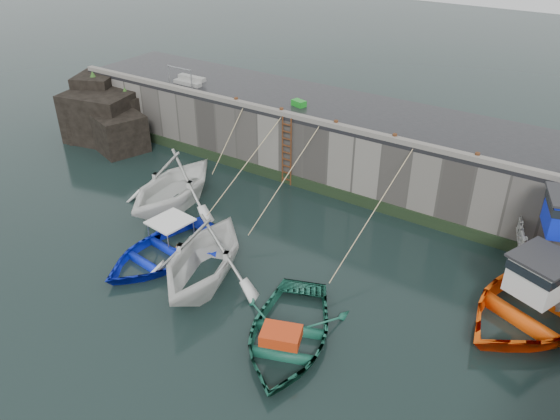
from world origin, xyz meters
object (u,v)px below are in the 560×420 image
Objects in this scene: ladder at (287,152)px; bollard_d at (395,137)px; boat_near_blacktrim at (205,280)px; boat_far_orange at (541,300)px; bollard_e at (477,156)px; bollard_b at (281,111)px; boat_near_white at (175,207)px; boat_far_white at (555,249)px; bollard_c at (336,124)px; boat_near_blue at (163,257)px; boat_near_navy at (287,340)px; fish_crate at (299,103)px; bollard_a at (236,100)px.

ladder is 11.43× the size of bollard_d.
boat_far_orange is (9.88, 4.67, 0.45)m from boat_near_blacktrim.
bollard_b is at bearing 180.00° from bollard_e.
boat_near_white is 18.84× the size of bollard_e.
boat_far_white is at bearing 7.37° from boat_near_white.
bollard_c is at bearing 35.70° from boat_near_white.
boat_near_white is 18.84× the size of bollard_d.
boat_near_blacktrim is at bearing 0.85° from boat_near_blue.
boat_near_navy is 7.72× the size of fish_crate.
boat_near_blue is at bearing -75.25° from fish_crate.
ladder is 0.47× the size of boat_far_white.
ladder is 0.65× the size of boat_near_navy.
boat_near_white is at bearing -87.51° from bollard_a.
boat_far_white is 12.16m from fish_crate.
bollard_c is (2.20, 0.34, 1.71)m from ladder.
boat_near_blue is 13.74m from boat_far_white.
ladder is 0.62× the size of boat_near_blacktrim.
boat_near_blacktrim is 8.58m from bollard_c.
boat_far_orange is 29.13× the size of bollard_d.
bollard_e is at bearing 15.94° from boat_near_white.
boat_near_blacktrim is (1.60, -7.56, -1.59)m from ladder.
boat_near_white is 9.53m from bollard_d.
bollard_e is (8.50, 0.00, 0.00)m from bollard_b.
boat_near_blacktrim is at bearing -162.31° from boat_far_white.
boat_near_blacktrim is 9.14m from bollard_d.
boat_near_blacktrim is 9.97m from fish_crate.
bollard_d is (2.60, 0.00, 0.00)m from bollard_c.
bollard_e reaches higher than ladder.
bollard_d reaches higher than boat_near_blacktrim.
fish_crate reaches higher than ladder.
boat_near_navy is at bearing -45.69° from bollard_a.
ladder is 5.44m from boat_near_white.
boat_near_navy is at bearing -33.43° from boat_near_white.
ladder is at bearing 159.06° from boat_far_white.
bollard_a is at bearing 158.35° from boat_far_white.
bollard_d is at bearing 50.47° from boat_near_blacktrim.
fish_crate is at bearing 151.35° from boat_far_white.
boat_near_blacktrim is 10.69m from bollard_e.
bollard_d is at bearing 24.18° from boat_near_white.
boat_near_blacktrim is 10.94m from boat_far_orange.
bollard_c is (2.80, 7.68, 3.30)m from boat_near_blue.
boat_far_white is 10.60× the size of fish_crate.
boat_near_blacktrim is 18.30× the size of bollard_a.
bollard_a is at bearing -137.56° from fish_crate.
boat_far_orange is 7.95m from bollard_d.
bollard_c is (2.61, -1.29, 0.01)m from fish_crate.
boat_far_white is 24.24× the size of bollard_c.
boat_near_blacktrim is 4.01m from boat_near_navy.
boat_near_blacktrim is at bearing -75.08° from bollard_b.
bollard_b is at bearing 87.42° from boat_near_blacktrim.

